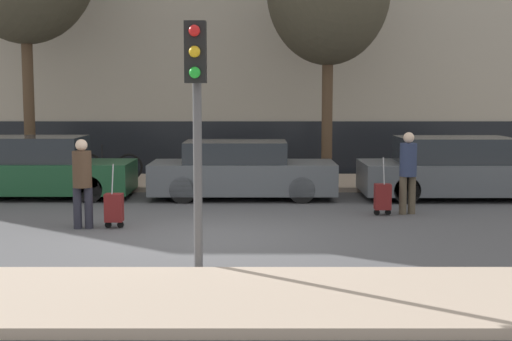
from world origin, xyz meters
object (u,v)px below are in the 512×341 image
(parked_car_2, at_px, (461,170))
(parked_bicycle, at_px, (111,167))
(parked_car_0, at_px, (40,169))
(pedestrian_left, at_px, (84,178))
(trolley_left, at_px, (116,208))
(parked_car_1, at_px, (243,171))
(pedestrian_right, at_px, (410,168))
(trolley_right, at_px, (384,197))
(traffic_light, at_px, (198,95))

(parked_car_2, relative_size, parked_bicycle, 2.61)
(parked_car_0, distance_m, parked_car_2, 9.80)
(pedestrian_left, height_order, trolley_left, pedestrian_left)
(trolley_left, relative_size, parked_bicycle, 0.66)
(parked_car_1, distance_m, trolley_left, 4.30)
(parked_car_1, xyz_separation_m, parked_bicycle, (-3.55, 2.37, -0.14))
(pedestrian_right, bearing_deg, parked_car_1, 131.25)
(pedestrian_left, distance_m, parked_bicycle, 6.16)
(parked_car_1, bearing_deg, parked_bicycle, 146.29)
(parked_car_0, xyz_separation_m, parked_car_2, (9.80, -0.11, -0.00))
(parked_car_0, distance_m, pedestrian_right, 8.46)
(parked_car_2, relative_size, pedestrian_right, 2.79)
(trolley_left, xyz_separation_m, parked_bicycle, (-1.32, 6.04, 0.12))
(parked_car_1, height_order, parked_bicycle, parked_car_1)
(parked_bicycle, bearing_deg, trolley_right, -36.18)
(parked_car_0, height_order, trolley_right, parked_car_0)
(traffic_light, bearing_deg, parked_bicycle, 108.46)
(parked_car_2, bearing_deg, parked_bicycle, 164.52)
(trolley_right, bearing_deg, parked_car_1, 140.97)
(pedestrian_left, distance_m, trolley_right, 5.85)
(trolley_left, xyz_separation_m, pedestrian_right, (5.63, 1.49, 0.57))
(parked_car_0, height_order, pedestrian_left, pedestrian_left)
(parked_car_0, height_order, parked_car_1, parked_car_0)
(traffic_light, bearing_deg, pedestrian_right, 50.94)
(parked_car_1, xyz_separation_m, trolley_left, (-2.23, -3.67, -0.26))
(parked_car_2, distance_m, trolley_right, 3.19)
(parked_car_1, relative_size, pedestrian_left, 2.63)
(pedestrian_left, distance_m, trolley_left, 0.77)
(parked_car_0, relative_size, pedestrian_right, 2.58)
(parked_bicycle, bearing_deg, parked_car_2, -15.48)
(parked_car_0, relative_size, trolley_left, 3.66)
(parked_car_0, xyz_separation_m, parked_bicycle, (1.19, 2.28, -0.17))
(trolley_right, bearing_deg, parked_car_0, 162.36)
(parked_car_2, bearing_deg, trolley_left, -153.34)
(parked_car_0, bearing_deg, parked_car_1, -1.09)
(parked_car_0, relative_size, parked_car_1, 1.01)
(parked_car_2, distance_m, trolley_left, 8.16)
(pedestrian_right, height_order, trolley_right, pedestrian_right)
(parked_car_2, height_order, pedestrian_left, pedestrian_left)
(parked_car_2, bearing_deg, pedestrian_left, -154.66)
(parked_car_1, relative_size, trolley_right, 3.63)
(parked_car_1, distance_m, traffic_light, 7.17)
(parked_car_1, relative_size, trolley_left, 3.64)
(parked_car_0, xyz_separation_m, pedestrian_right, (8.14, -2.27, 0.27))
(parked_car_1, height_order, trolley_right, parked_car_1)
(parked_car_0, height_order, traffic_light, traffic_light)
(trolley_right, relative_size, traffic_light, 0.35)
(pedestrian_left, relative_size, trolley_right, 1.38)
(parked_car_2, distance_m, parked_bicycle, 8.93)
(parked_car_0, height_order, trolley_left, parked_car_0)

